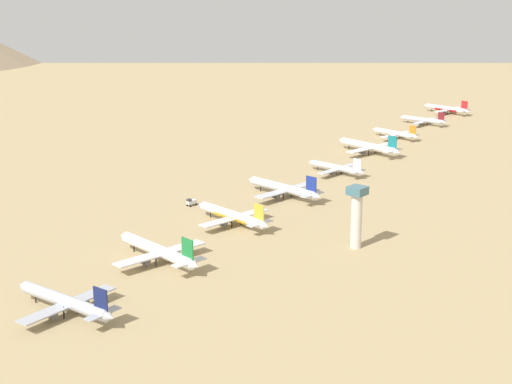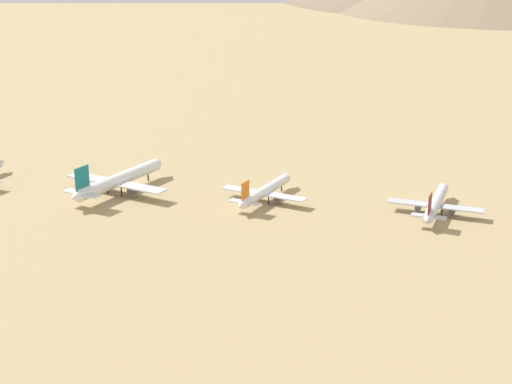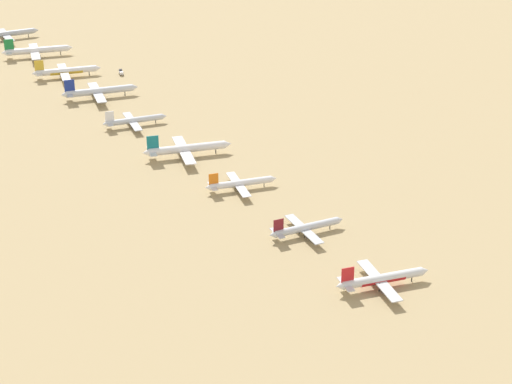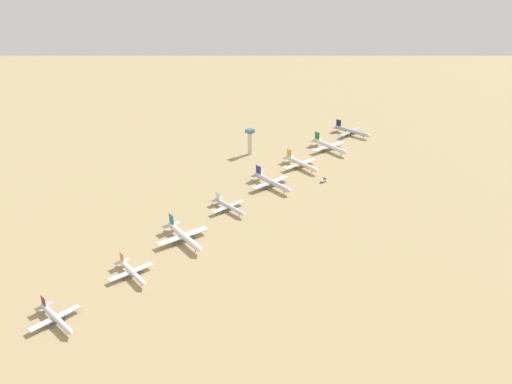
{
  "view_description": "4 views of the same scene",
  "coord_description": "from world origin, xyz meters",
  "px_view_note": "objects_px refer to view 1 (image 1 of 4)",
  "views": [
    {
      "loc": [
        -270.62,
        377.79,
        119.08
      ],
      "look_at": [
        -2.17,
        69.44,
        4.03
      ],
      "focal_mm": 57.54,
      "sensor_mm": 36.0,
      "label": 1
    },
    {
      "loc": [
        -219.39,
        -210.14,
        91.07
      ],
      "look_at": [
        14.38,
        -109.73,
        6.56
      ],
      "focal_mm": 56.22,
      "sensor_mm": 36.0,
      "label": 2
    },
    {
      "loc": [
        -126.16,
        -496.34,
        199.03
      ],
      "look_at": [
        27.6,
        -122.25,
        4.07
      ],
      "focal_mm": 62.33,
      "sensor_mm": 36.0,
      "label": 3
    },
    {
      "loc": [
        289.65,
        -243.52,
        203.53
      ],
      "look_at": [
        -6.58,
        33.84,
        4.2
      ],
      "focal_mm": 36.23,
      "sensor_mm": 36.0,
      "label": 4
    }
  ],
  "objects_px": {
    "parked_jet_6": "(233,216)",
    "service_truck": "(191,202)",
    "parked_jet_1": "(424,120)",
    "parked_jet_0": "(447,109)",
    "parked_jet_4": "(336,168)",
    "parked_jet_3": "(369,146)",
    "parked_jet_7": "(159,251)",
    "control_tower": "(357,214)",
    "parked_jet_2": "(395,133)",
    "parked_jet_8": "(66,302)",
    "parked_jet_5": "(284,188)"
  },
  "relations": [
    {
      "from": "parked_jet_4",
      "to": "parked_jet_5",
      "type": "bearing_deg",
      "value": 97.86
    },
    {
      "from": "parked_jet_2",
      "to": "parked_jet_6",
      "type": "height_order",
      "value": "parked_jet_6"
    },
    {
      "from": "parked_jet_1",
      "to": "parked_jet_3",
      "type": "height_order",
      "value": "parked_jet_3"
    },
    {
      "from": "parked_jet_7",
      "to": "control_tower",
      "type": "relative_size",
      "value": 1.94
    },
    {
      "from": "parked_jet_3",
      "to": "parked_jet_6",
      "type": "xyz_separation_m",
      "value": [
        -34.07,
        166.32,
        -0.29
      ]
    },
    {
      "from": "parked_jet_6",
      "to": "parked_jet_8",
      "type": "distance_m",
      "value": 115.29
    },
    {
      "from": "parked_jet_5",
      "to": "parked_jet_8",
      "type": "distance_m",
      "value": 168.5
    },
    {
      "from": "parked_jet_5",
      "to": "control_tower",
      "type": "height_order",
      "value": "control_tower"
    },
    {
      "from": "parked_jet_0",
      "to": "parked_jet_3",
      "type": "xyz_separation_m",
      "value": [
        -32.68,
        162.99,
        0.82
      ]
    },
    {
      "from": "parked_jet_2",
      "to": "service_truck",
      "type": "xyz_separation_m",
      "value": [
        -9.19,
        208.53,
        -1.7
      ]
    },
    {
      "from": "parked_jet_6",
      "to": "service_truck",
      "type": "height_order",
      "value": "parked_jet_6"
    },
    {
      "from": "parked_jet_6",
      "to": "service_truck",
      "type": "bearing_deg",
      "value": -14.21
    },
    {
      "from": "control_tower",
      "to": "parked_jet_0",
      "type": "bearing_deg",
      "value": -68.05
    },
    {
      "from": "parked_jet_6",
      "to": "parked_jet_8",
      "type": "height_order",
      "value": "parked_jet_8"
    },
    {
      "from": "parked_jet_7",
      "to": "parked_jet_8",
      "type": "relative_size",
      "value": 1.07
    },
    {
      "from": "parked_jet_0",
      "to": "parked_jet_8",
      "type": "relative_size",
      "value": 0.86
    },
    {
      "from": "parked_jet_4",
      "to": "service_truck",
      "type": "relative_size",
      "value": 7.55
    },
    {
      "from": "parked_jet_8",
      "to": "control_tower",
      "type": "height_order",
      "value": "control_tower"
    },
    {
      "from": "parked_jet_1",
      "to": "parked_jet_6",
      "type": "height_order",
      "value": "parked_jet_6"
    },
    {
      "from": "parked_jet_4",
      "to": "parked_jet_6",
      "type": "height_order",
      "value": "parked_jet_6"
    },
    {
      "from": "parked_jet_0",
      "to": "parked_jet_5",
      "type": "bearing_deg",
      "value": 101.29
    },
    {
      "from": "parked_jet_4",
      "to": "parked_jet_6",
      "type": "distance_m",
      "value": 111.49
    },
    {
      "from": "parked_jet_1",
      "to": "parked_jet_6",
      "type": "distance_m",
      "value": 280.92
    },
    {
      "from": "parked_jet_2",
      "to": "parked_jet_8",
      "type": "relative_size",
      "value": 0.78
    },
    {
      "from": "parked_jet_4",
      "to": "control_tower",
      "type": "xyz_separation_m",
      "value": [
        -80.53,
        97.91,
        11.44
      ]
    },
    {
      "from": "parked_jet_6",
      "to": "control_tower",
      "type": "distance_m",
      "value": 63.22
    },
    {
      "from": "parked_jet_1",
      "to": "parked_jet_8",
      "type": "distance_m",
      "value": 396.21
    },
    {
      "from": "parked_jet_4",
      "to": "parked_jet_7",
      "type": "distance_m",
      "value": 169.11
    },
    {
      "from": "parked_jet_0",
      "to": "parked_jet_1",
      "type": "relative_size",
      "value": 1.1
    },
    {
      "from": "parked_jet_0",
      "to": "parked_jet_6",
      "type": "xyz_separation_m",
      "value": [
        -66.75,
        329.3,
        0.53
      ]
    },
    {
      "from": "parked_jet_4",
      "to": "parked_jet_5",
      "type": "relative_size",
      "value": 0.79
    },
    {
      "from": "parked_jet_6",
      "to": "parked_jet_7",
      "type": "relative_size",
      "value": 0.91
    },
    {
      "from": "parked_jet_1",
      "to": "parked_jet_8",
      "type": "height_order",
      "value": "parked_jet_8"
    },
    {
      "from": "parked_jet_6",
      "to": "parked_jet_8",
      "type": "relative_size",
      "value": 0.97
    },
    {
      "from": "parked_jet_2",
      "to": "parked_jet_7",
      "type": "relative_size",
      "value": 0.73
    },
    {
      "from": "parked_jet_0",
      "to": "parked_jet_6",
      "type": "height_order",
      "value": "parked_jet_6"
    },
    {
      "from": "parked_jet_7",
      "to": "service_truck",
      "type": "relative_size",
      "value": 9.93
    },
    {
      "from": "parked_jet_1",
      "to": "control_tower",
      "type": "bearing_deg",
      "value": 114.17
    },
    {
      "from": "parked_jet_0",
      "to": "service_truck",
      "type": "height_order",
      "value": "parked_jet_0"
    },
    {
      "from": "parked_jet_1",
      "to": "parked_jet_8",
      "type": "relative_size",
      "value": 0.78
    },
    {
      "from": "parked_jet_4",
      "to": "parked_jet_5",
      "type": "distance_m",
      "value": 58.37
    },
    {
      "from": "parked_jet_1",
      "to": "parked_jet_3",
      "type": "bearing_deg",
      "value": 101.89
    },
    {
      "from": "parked_jet_2",
      "to": "service_truck",
      "type": "distance_m",
      "value": 208.74
    },
    {
      "from": "parked_jet_4",
      "to": "parked_jet_0",
      "type": "bearing_deg",
      "value": -77.82
    },
    {
      "from": "parked_jet_0",
      "to": "parked_jet_3",
      "type": "height_order",
      "value": "parked_jet_3"
    },
    {
      "from": "parked_jet_1",
      "to": "parked_jet_4",
      "type": "relative_size",
      "value": 0.97
    },
    {
      "from": "parked_jet_4",
      "to": "parked_jet_5",
      "type": "xyz_separation_m",
      "value": [
        -7.98,
        57.82,
        1.06
      ]
    },
    {
      "from": "service_truck",
      "to": "parked_jet_5",
      "type": "bearing_deg",
      "value": -121.29
    },
    {
      "from": "parked_jet_3",
      "to": "control_tower",
      "type": "xyz_separation_m",
      "value": [
        -95.23,
        154.43,
        10.41
      ]
    },
    {
      "from": "parked_jet_0",
      "to": "parked_jet_2",
      "type": "relative_size",
      "value": 1.11
    }
  ]
}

